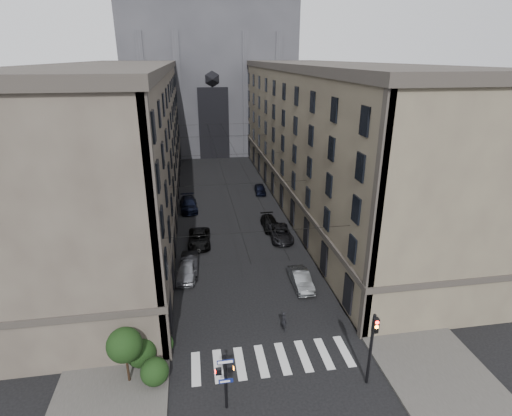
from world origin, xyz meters
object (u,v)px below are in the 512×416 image
car_left_near (187,270)px  car_left_far (189,204)px  traffic_light_right (372,342)px  pedestrian (284,321)px  car_left_midfar (199,238)px  car_right_far (260,189)px  gothic_tower (209,65)px  car_right_midnear (280,233)px  car_right_near (301,279)px  car_right_midfar (270,223)px  car_left_midnear (190,264)px  pedestrian_signal_left (225,377)px

car_left_near → car_left_far: (0.26, 17.97, 0.01)m
traffic_light_right → pedestrian: 7.74m
car_left_midfar → car_right_far: (9.69, 16.29, -0.06)m
car_left_far → car_left_near: bearing=-94.0°
gothic_tower → car_left_far: size_ratio=10.63×
car_left_near → car_right_far: car_left_near is taller
car_left_midfar → car_right_midnear: (9.20, -0.09, -0.01)m
car_left_near → car_left_midfar: size_ratio=0.88×
car_right_near → car_right_far: bearing=88.1°
car_right_midnear → car_right_midfar: size_ratio=1.14×
gothic_tower → car_left_midfar: size_ratio=11.12×
traffic_light_right → car_left_midnear: (-11.11, 16.27, -2.52)m
car_left_midnear → car_right_far: bearing=66.7°
car_left_midnear → car_right_far: (10.80, 22.12, -0.10)m
car_left_near → car_right_midfar: (9.97, 10.05, -0.13)m
gothic_tower → car_right_near: (4.44, -61.15, -17.08)m
car_right_midnear → car_right_far: (0.50, 16.38, -0.05)m
traffic_light_right → car_left_midnear: bearing=124.3°
car_right_midfar → car_left_midfar: bearing=-159.8°
traffic_light_right → car_left_midfar: (-10.01, 22.10, -2.56)m
car_right_midfar → car_left_midnear: bearing=-137.1°
traffic_light_right → car_left_midnear: 19.86m
car_right_near → car_right_midfar: (-0.24, 13.33, -0.07)m
gothic_tower → car_left_far: gothic_tower is taller
car_right_far → pedestrian: pedestrian is taller
gothic_tower → car_left_midnear: bearing=-95.5°
traffic_light_right → car_left_near: traffic_light_right is taller
pedestrian_signal_left → car_left_near: (-2.26, 15.59, -1.54)m
car_left_near → car_right_midfar: 14.16m
traffic_light_right → car_left_far: bearing=108.5°
car_left_midnear → car_right_midfar: (9.71, 8.95, -0.11)m
traffic_light_right → gothic_tower: bearing=94.4°
car_left_near → car_left_midnear: size_ratio=0.99×
car_left_far → car_right_near: bearing=-68.1°
traffic_light_right → car_right_near: 12.22m
car_left_midnear → car_right_midnear: 11.80m
traffic_light_right → car_left_midfar: traffic_light_right is taller
car_right_far → car_left_near: bearing=-111.0°
car_right_midfar → car_right_far: 13.21m
car_left_near → car_left_far: size_ratio=0.84×
traffic_light_right → car_left_midnear: traffic_light_right is taller
traffic_light_right → pedestrian: bearing=124.0°
car_left_near → gothic_tower: bearing=91.5°
gothic_tower → car_right_midfar: size_ratio=12.82×
car_left_far → car_right_near: car_left_far is taller
car_right_midnear → car_right_midfar: car_right_midnear is taller
gothic_tower → car_left_midfar: gothic_tower is taller
pedestrian_signal_left → pedestrian: pedestrian_signal_left is taller
car_left_midnear → car_left_midfar: car_left_midnear is taller
car_right_near → car_right_far: size_ratio=1.11×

